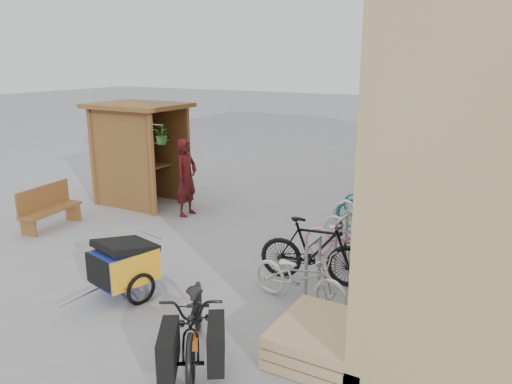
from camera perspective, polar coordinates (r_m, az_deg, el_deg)
The scene contains 17 objects.
ground at distance 8.69m, azimuth -7.82°, elevation -8.22°, with size 80.00×80.00×0.00m, color #959598.
kiosk at distance 12.14m, azimuth -13.49°, elevation 5.85°, with size 2.49×1.65×2.40m.
bike_rack at distance 9.55m, azimuth 12.17°, elevation -2.95°, with size 0.05×5.35×0.86m.
pallet_stack at distance 6.17m, azimuth 7.38°, elevation -16.40°, with size 1.00×1.20×0.40m.
bench at distance 11.14m, azimuth -22.66°, elevation -1.56°, with size 0.59×1.43×0.88m.
shopping_carts at distance 13.53m, azimuth 20.61°, elevation 1.97°, with size 0.54×1.83×0.98m.
child_trailer at distance 7.66m, azimuth -14.89°, elevation -7.89°, with size 0.98×1.55×0.89m.
cargo_bike at distance 5.98m, azimuth -6.96°, elevation -14.37°, with size 1.57×1.95×0.99m.
person_kiosk at distance 11.11m, azimuth -7.95°, elevation 1.64°, with size 0.63×0.41×1.72m, color maroon.
bike_0 at distance 7.21m, azimuth 5.04°, elevation -9.63°, with size 0.55×1.57×0.83m, color silver.
bike_1 at distance 7.84m, azimuth 6.67°, elevation -6.69°, with size 0.49×1.74×1.05m, color black.
bike_2 at distance 8.81m, azimuth 10.40°, elevation -5.14°, with size 0.55×1.57×0.82m, color #F8A0C0.
bike_3 at distance 9.05m, azimuth 11.60°, elevation -4.16°, with size 0.45×1.60×0.96m, color silver.
bike_4 at distance 10.05m, azimuth 13.76°, elevation -2.22°, with size 0.67×1.91×1.01m, color silver.
bike_5 at distance 10.30m, azimuth 13.96°, elevation -1.70°, with size 0.49×1.74×1.04m, color #1E707A.
bike_6 at distance 11.19m, azimuth 13.83°, elevation -0.96°, with size 0.54×1.55×0.82m, color #1E707A.
bike_7 at distance 11.34m, azimuth 16.06°, elevation -0.68°, with size 0.42×1.50×0.90m, color #B3B3B8.
Camera 1 is at (4.89, -6.32, 3.43)m, focal length 35.00 mm.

